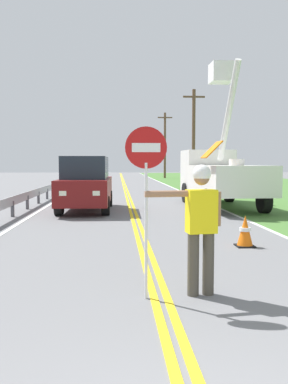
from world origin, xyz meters
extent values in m
cube|color=yellow|center=(-0.09, 20.00, 0.01)|extent=(0.11, 110.00, 0.01)
cube|color=yellow|center=(0.09, 20.00, 0.01)|extent=(0.11, 110.00, 0.01)
cube|color=silver|center=(3.60, 20.00, 0.01)|extent=(0.12, 110.00, 0.01)
cube|color=silver|center=(-3.60, 20.00, 0.01)|extent=(0.12, 110.00, 0.01)
cylinder|color=#474238|center=(0.68, 3.75, 0.44)|extent=(0.16, 0.16, 0.88)
cylinder|color=#474238|center=(0.46, 3.72, 0.44)|extent=(0.16, 0.16, 0.88)
cube|color=yellow|center=(0.57, 3.74, 1.18)|extent=(0.43, 0.29, 0.60)
cylinder|color=#996B4C|center=(0.08, 3.67, 1.43)|extent=(0.61, 0.16, 0.09)
cylinder|color=#996B4C|center=(0.81, 3.77, 1.21)|extent=(0.09, 0.09, 0.48)
sphere|color=#996B4C|center=(0.57, 3.74, 1.65)|extent=(0.22, 0.22, 0.22)
sphere|color=white|center=(0.57, 3.74, 1.70)|extent=(0.25, 0.25, 0.25)
cylinder|color=silver|center=(-0.20, 3.64, 0.92)|extent=(0.04, 0.04, 1.85)
cylinder|color=#B71414|center=(-0.20, 3.64, 2.05)|extent=(0.56, 0.03, 0.56)
cube|color=white|center=(-0.20, 3.62, 2.05)|extent=(0.38, 0.01, 0.12)
cube|color=white|center=(3.79, 13.76, 1.21)|extent=(2.42, 4.66, 1.10)
cube|color=white|center=(3.70, 17.21, 1.46)|extent=(2.25, 2.15, 2.00)
cube|color=#1E2833|center=(3.68, 18.24, 1.76)|extent=(1.98, 0.11, 0.90)
cylinder|color=silver|center=(3.81, 12.84, 1.88)|extent=(0.56, 0.56, 0.24)
cylinder|color=silver|center=(3.79, 13.93, 3.81)|extent=(0.30, 2.39, 3.72)
cube|color=white|center=(3.76, 15.02, 5.60)|extent=(0.92, 0.92, 0.80)
cube|color=orange|center=(2.66, 11.93, 2.31)|extent=(0.61, 0.81, 0.59)
cylinder|color=black|center=(2.68, 16.98, 0.46)|extent=(0.34, 0.93, 0.92)
cylinder|color=black|center=(4.74, 17.04, 0.46)|extent=(0.34, 0.93, 0.92)
cylinder|color=black|center=(2.79, 12.70, 0.46)|extent=(0.34, 0.93, 0.92)
cylinder|color=black|center=(4.85, 12.75, 0.46)|extent=(0.34, 0.93, 0.92)
cube|color=maroon|center=(-1.80, 13.93, 0.80)|extent=(1.92, 4.63, 0.92)
cube|color=#1E2833|center=(-1.80, 13.93, 1.68)|extent=(1.67, 2.88, 0.84)
cube|color=#EAEACC|center=(-1.29, 11.64, 0.85)|extent=(0.24, 0.06, 0.16)
cube|color=#EAEACC|center=(-2.39, 11.66, 0.85)|extent=(0.24, 0.06, 0.16)
cylinder|color=black|center=(-1.00, 12.49, 0.34)|extent=(0.29, 0.68, 0.68)
cylinder|color=black|center=(-2.64, 12.52, 0.34)|extent=(0.29, 0.68, 0.68)
cylinder|color=black|center=(-0.95, 15.34, 0.34)|extent=(0.29, 0.68, 0.68)
cylinder|color=black|center=(-2.59, 15.37, 0.34)|extent=(0.29, 0.68, 0.68)
cylinder|color=brown|center=(5.71, 31.24, 3.94)|extent=(0.28, 0.28, 7.88)
cube|color=brown|center=(5.71, 31.24, 7.28)|extent=(1.80, 0.14, 0.14)
cylinder|color=brown|center=(5.33, 48.09, 4.05)|extent=(0.28, 0.28, 8.10)
cube|color=brown|center=(5.33, 48.09, 7.50)|extent=(1.80, 0.14, 0.14)
cone|color=orange|center=(2.23, 6.91, 0.35)|extent=(0.36, 0.36, 0.70)
cylinder|color=white|center=(2.23, 6.91, 0.39)|extent=(0.25, 0.25, 0.08)
cube|color=black|center=(2.23, 6.91, 0.01)|extent=(0.40, 0.40, 0.03)
cube|color=#9EA0A3|center=(-4.20, 15.74, 0.55)|extent=(0.06, 32.00, 0.32)
cube|color=#4C4C51|center=(-4.20, 12.31, 0.28)|extent=(0.10, 0.10, 0.55)
cube|color=#4C4C51|center=(-4.20, 14.59, 0.28)|extent=(0.10, 0.10, 0.55)
cube|color=#4C4C51|center=(-4.20, 16.88, 0.28)|extent=(0.10, 0.10, 0.55)
cube|color=#4C4C51|center=(-4.20, 19.16, 0.28)|extent=(0.10, 0.10, 0.55)
cube|color=#4C4C51|center=(-4.20, 21.45, 0.28)|extent=(0.10, 0.10, 0.55)
cube|color=#4C4C51|center=(-4.20, 23.74, 0.28)|extent=(0.10, 0.10, 0.55)
cube|color=#4C4C51|center=(-4.20, 26.02, 0.28)|extent=(0.10, 0.10, 0.55)
cube|color=#4C4C51|center=(-4.20, 28.31, 0.28)|extent=(0.10, 0.10, 0.55)
cube|color=#4C4C51|center=(-4.20, 30.59, 0.28)|extent=(0.10, 0.10, 0.55)
camera|label=1|loc=(-0.58, -1.70, 1.84)|focal=37.51mm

